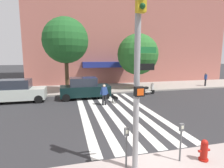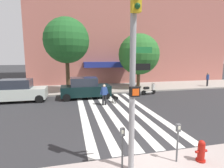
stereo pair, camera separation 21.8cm
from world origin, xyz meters
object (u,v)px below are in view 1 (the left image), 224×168
Objects in this scene: parked_scooter at (148,90)px; pedestrian_dog_walker at (104,94)px; street_tree_middle at (138,54)px; pedestrian_bystander at (206,79)px; fire_hydrant at (204,150)px; parking_meter_second_along at (181,137)px; parked_car_near_curb at (17,91)px; street_tree_nearest at (66,41)px; dog_on_leash at (114,97)px; parking_meter_curbside at (126,142)px; traffic_light_pole at (138,65)px; parked_car_behind_first at (85,88)px.

parked_scooter is 0.99× the size of pedestrian_dog_walker.
pedestrian_bystander is (8.79, -0.85, -2.95)m from street_tree_middle.
pedestrian_dog_walker reaches higher than fire_hydrant.
parked_car_near_curb reaches higher than parking_meter_second_along.
street_tree_nearest is at bearing -172.99° from street_tree_middle.
dog_on_leash is 0.68× the size of pedestrian_bystander.
pedestrian_bystander is at bearing 14.89° from parked_scooter.
street_tree_nearest is at bearing 164.02° from parked_scooter.
fire_hydrant is 0.10× the size of street_tree_nearest.
parking_meter_curbside reaches higher than parked_scooter.
pedestrian_dog_walker is at bearing 83.28° from parking_meter_curbside.
traffic_light_pole is 3.01m from parking_meter_second_along.
street_tree_middle is at bearing 73.57° from parking_meter_second_along.
parking_meter_curbside is 1.94m from parking_meter_second_along.
parked_car_near_curb is at bearing 125.15° from parking_meter_second_along.
parked_scooter is (11.92, 0.07, -0.44)m from parked_car_near_curb.
parked_car_behind_first is at bearing 135.22° from dog_on_leash.
parking_meter_curbside is at bearing -96.72° from pedestrian_dog_walker.
parked_scooter is at bearing 61.36° from parking_meter_curbside.
traffic_light_pole is 11.51m from parked_car_behind_first.
street_tree_nearest reaches higher than traffic_light_pole.
street_tree_nearest is (4.09, 2.31, 4.40)m from parked_car_near_curb.
street_tree_middle is (6.43, 3.29, 3.12)m from parked_car_behind_first.
parking_meter_curbside is at bearing -82.33° from street_tree_nearest.
pedestrian_bystander is (12.20, 13.71, 0.56)m from fire_hydrant.
dog_on_leash is at bearing -160.40° from pedestrian_bystander.
parked_car_behind_first is 0.60× the size of street_tree_nearest.
pedestrian_dog_walker is (2.76, -5.09, -4.39)m from street_tree_nearest.
street_tree_middle is at bearing 7.01° from street_tree_nearest.
parked_car_near_curb is (-5.88, 10.99, -0.11)m from parking_meter_curbside.
parked_scooter is at bearing -165.11° from pedestrian_bystander.
traffic_light_pole is at bearing -176.44° from parking_meter_second_along.
parked_car_behind_first reaches higher than dog_on_leash.
pedestrian_dog_walker is (6.85, -2.77, 0.01)m from parked_car_near_curb.
street_tree_nearest reaches higher than parking_meter_curbside.
fire_hydrant is 0.99m from parking_meter_second_along.
parked_car_near_curb is at bearing 157.95° from pedestrian_dog_walker.
fire_hydrant is 0.56× the size of parking_meter_curbside.
parked_scooter is at bearing -15.98° from street_tree_nearest.
traffic_light_pole is at bearing -137.15° from pedestrian_bystander.
traffic_light_pole reaches higher than dog_on_leash.
parked_scooter is at bearing 0.33° from parked_car_near_curb.
parking_meter_second_along is 0.84× the size of parked_scooter.
street_tree_nearest reaches higher than pedestrian_dog_walker.
parked_car_near_curb is 20.99m from pedestrian_bystander.
parking_meter_second_along is at bearing -106.43° from street_tree_middle.
pedestrian_dog_walker is (0.97, 8.21, -0.10)m from parking_meter_curbside.
traffic_light_pole reaches higher than parked_car_near_curb.
parked_car_near_curb is at bearing 164.36° from dog_on_leash.
fire_hydrant is at bearing -5.71° from parking_meter_curbside.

